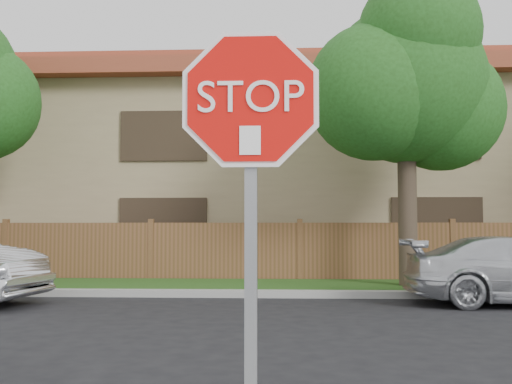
{
  "coord_description": "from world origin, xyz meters",
  "views": [
    {
      "loc": [
        -0.39,
        -4.58,
        1.48
      ],
      "look_at": [
        -0.57,
        -0.9,
        1.7
      ],
      "focal_mm": 42.0,
      "sensor_mm": 36.0,
      "label": 1
    }
  ],
  "objects": [
    {
      "name": "stop_sign",
      "position": [
        -0.57,
        -1.48,
        1.83
      ],
      "size": [
        1.01,
        0.13,
        2.55
      ],
      "color": "gray",
      "rests_on": "sidewalk_near"
    },
    {
      "name": "fence",
      "position": [
        0.0,
        11.4,
        0.8
      ],
      "size": [
        70.0,
        0.12,
        1.6
      ],
      "primitive_type": "cube",
      "color": "brown",
      "rests_on": "ground"
    },
    {
      "name": "apartment_building",
      "position": [
        0.0,
        17.0,
        3.53
      ],
      "size": [
        35.2,
        9.2,
        7.2
      ],
      "color": "#9B8760",
      "rests_on": "ground"
    },
    {
      "name": "tree_mid",
      "position": [
        2.52,
        9.57,
        4.87
      ],
      "size": [
        4.8,
        3.9,
        7.35
      ],
      "color": "#382B21",
      "rests_on": "ground"
    },
    {
      "name": "far_curb",
      "position": [
        0.0,
        8.15,
        0.07
      ],
      "size": [
        70.0,
        0.3,
        0.15
      ],
      "primitive_type": "cube",
      "color": "gray",
      "rests_on": "ground"
    },
    {
      "name": "grass_strip",
      "position": [
        0.0,
        9.8,
        0.06
      ],
      "size": [
        70.0,
        3.0,
        0.12
      ],
      "primitive_type": "cube",
      "color": "#1E4714",
      "rests_on": "ground"
    }
  ]
}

